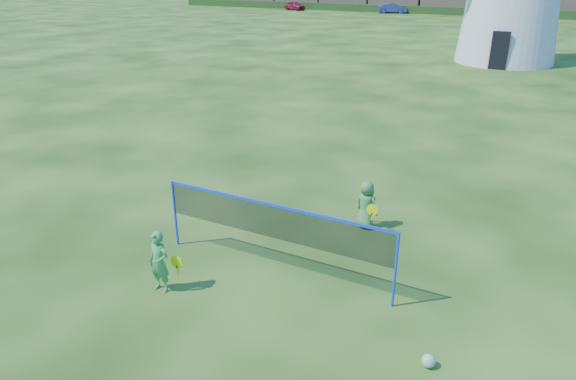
# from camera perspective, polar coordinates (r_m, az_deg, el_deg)

# --- Properties ---
(ground) EXTENTS (220.00, 220.00, 0.00)m
(ground) POSITION_cam_1_polar(r_m,az_deg,el_deg) (11.04, -2.14, -7.89)
(ground) COLOR black
(ground) RESTS_ON ground
(badminton_net) EXTENTS (5.05, 0.05, 1.55)m
(badminton_net) POSITION_cam_1_polar(r_m,az_deg,el_deg) (10.09, -1.61, -3.67)
(badminton_net) COLOR blue
(badminton_net) RESTS_ON ground
(player_girl) EXTENTS (0.66, 0.36, 1.25)m
(player_girl) POSITION_cam_1_polar(r_m,az_deg,el_deg) (10.09, -14.19, -7.81)
(player_girl) COLOR green
(player_girl) RESTS_ON ground
(player_boy) EXTENTS (0.69, 0.54, 1.18)m
(player_boy) POSITION_cam_1_polar(r_m,az_deg,el_deg) (12.27, 8.76, -1.66)
(player_boy) COLOR #418741
(player_boy) RESTS_ON ground
(play_ball) EXTENTS (0.22, 0.22, 0.22)m
(play_ball) POSITION_cam_1_polar(r_m,az_deg,el_deg) (8.70, 15.41, -17.92)
(play_ball) COLOR green
(play_ball) RESTS_ON ground
(hedge) EXTENTS (62.00, 0.80, 1.00)m
(hedge) POSITION_cam_1_polar(r_m,az_deg,el_deg) (79.00, 8.28, 19.47)
(hedge) COLOR #193814
(hedge) RESTS_ON ground
(car_left) EXTENTS (3.92, 2.80, 1.24)m
(car_left) POSITION_cam_1_polar(r_m,az_deg,el_deg) (81.15, 0.74, 19.88)
(car_left) COLOR maroon
(car_left) RESTS_ON ground
(car_right) EXTENTS (4.23, 2.48, 1.32)m
(car_right) POSITION_cam_1_polar(r_m,az_deg,el_deg) (76.76, 11.60, 19.27)
(car_right) COLOR navy
(car_right) RESTS_ON ground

